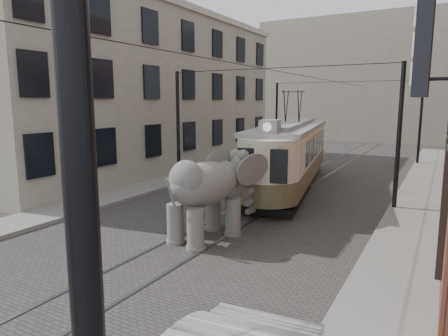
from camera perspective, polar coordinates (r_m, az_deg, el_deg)
The scene contains 9 objects.
ground at distance 14.03m, azimuth -1.85°, elevation -9.02°, with size 120.00×120.00×0.00m, color #3C3A37.
tram_rails at distance 14.03m, azimuth -1.85°, elevation -8.97°, with size 1.54×80.00×0.02m, color slate, non-canonical shape.
sidewalk_right at distance 12.25m, azimuth 23.64°, elevation -12.24°, with size 2.00×60.00×0.15m, color slate.
sidewalk_left at distance 18.10m, azimuth -19.88°, elevation -5.12°, with size 2.00×60.00×0.15m, color slate.
stucco_building at distance 27.89m, azimuth -10.95°, elevation 10.36°, with size 7.00×24.00×10.00m, color gray.
distant_block at distance 51.94m, azimuth 21.87°, elevation 11.52°, with size 28.00×10.00×14.00m, color gray.
catenary at distance 17.93m, azimuth 5.80°, elevation 4.75°, with size 11.00×30.20×6.00m, color black, non-canonical shape.
tram at distance 21.23m, azimuth 9.59°, elevation 4.01°, with size 2.60×12.59×5.00m, color beige, non-canonical shape.
elephant at distance 12.96m, azimuth -2.75°, elevation -4.10°, with size 2.54×4.60×2.82m, color #62605B, non-canonical shape.
Camera 1 is at (6.85, -11.43, 4.41)m, focal length 32.17 mm.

